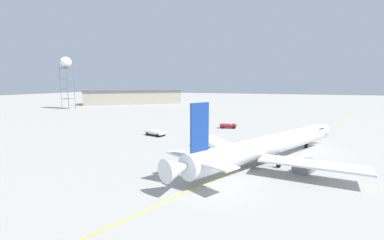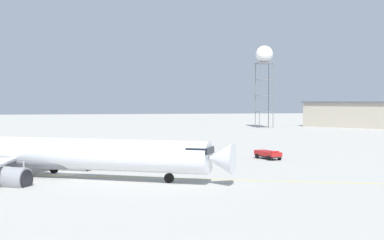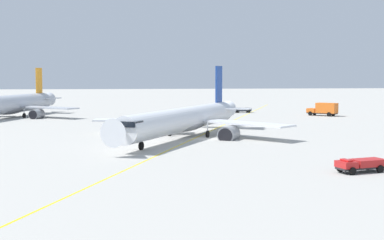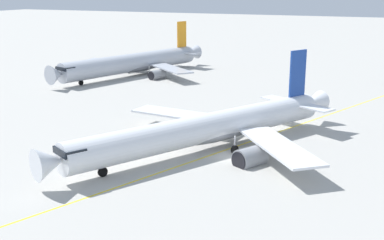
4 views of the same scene
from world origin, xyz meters
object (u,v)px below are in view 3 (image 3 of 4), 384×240
(airliner_main, at_px, (185,120))
(catering_truck_truck, at_px, (324,109))
(airliner_secondary, at_px, (6,106))
(baggage_truck_truck, at_px, (243,110))
(ops_pickup_truck, at_px, (361,164))

(airliner_main, relative_size, catering_truck_truck, 6.04)
(catering_truck_truck, bearing_deg, airliner_secondary, 43.25)
(catering_truck_truck, bearing_deg, baggage_truck_truck, 6.34)
(airliner_main, bearing_deg, baggage_truck_truck, -172.60)
(airliner_main, distance_m, baggage_truck_truck, 58.51)
(baggage_truck_truck, bearing_deg, ops_pickup_truck, -98.37)
(baggage_truck_truck, bearing_deg, airliner_secondary, -172.49)
(baggage_truck_truck, distance_m, catering_truck_truck, 21.61)
(airliner_secondary, distance_m, baggage_truck_truck, 57.91)
(catering_truck_truck, bearing_deg, ops_pickup_truck, 116.91)
(ops_pickup_truck, bearing_deg, airliner_secondary, -71.44)
(baggage_truck_truck, bearing_deg, catering_truck_truck, -42.34)
(airliner_secondary, height_order, baggage_truck_truck, airliner_secondary)
(baggage_truck_truck, relative_size, catering_truck_truck, 0.68)
(ops_pickup_truck, height_order, catering_truck_truck, catering_truck_truck)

